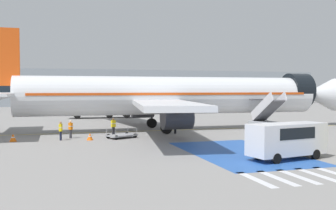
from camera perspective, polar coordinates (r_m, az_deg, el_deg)
name	(u,v)px	position (r m, az deg, el deg)	size (l,w,h in m)	color
ground_plane	(192,130)	(42.83, 3.51, -3.69)	(600.00, 600.00, 0.00)	gray
apron_leadline_yellow	(173,130)	(42.90, 0.70, -3.67)	(0.20, 76.58, 0.01)	gold
apron_stand_patch_blue	(239,153)	(28.39, 10.30, -6.81)	(6.77, 12.45, 0.01)	#2856A8
apron_walkway_bar_0	(256,179)	(20.33, 12.64, -10.50)	(0.44, 3.60, 0.01)	silver
apron_walkway_bar_1	(277,178)	(20.93, 15.55, -10.16)	(0.44, 3.60, 0.01)	silver
apron_walkway_bar_2	(298,176)	(21.59, 18.29, -9.81)	(0.44, 3.60, 0.01)	silver
apron_walkway_bar_3	(317,175)	(22.28, 20.85, -9.47)	(0.44, 3.60, 0.01)	silver
apron_walkway_bar_4	(336,174)	(23.02, 23.25, -9.12)	(0.44, 3.60, 0.01)	silver
airliner	(168,96)	(42.50, -0.07, 1.36)	(43.18, 34.35, 10.40)	silver
boarding_stairs_forward	(268,122)	(42.16, 14.28, -2.46)	(2.26, 5.26, 4.25)	#ADB2BA
fuel_tanker	(103,108)	(61.33, -9.46, -0.38)	(10.67, 3.49, 3.21)	#38383D
service_van_1	(287,138)	(26.28, 16.87, -4.60)	(5.55, 2.79, 2.31)	silver
baggage_cart	(122,135)	(36.21, -6.73, -4.40)	(2.99, 2.47, 0.87)	gray
ground_crew_0	(113,125)	(38.32, -7.93, -2.95)	(0.49, 0.39, 1.70)	#2D2D33
ground_crew_1	(61,130)	(35.68, -15.32, -3.45)	(0.34, 0.48, 1.65)	#191E38
ground_crew_2	(71,128)	(36.92, -13.96, -3.26)	(0.40, 0.49, 1.63)	#2D2D33
ground_crew_3	(175,124)	(39.47, 1.05, -2.81)	(0.47, 0.46, 1.66)	black
traffic_cone_0	(13,138)	(36.17, -21.57, -4.42)	(0.62, 0.62, 0.69)	orange
traffic_cone_1	(90,137)	(35.24, -11.27, -4.51)	(0.57, 0.57, 0.64)	orange
traffic_cone_2	(323,135)	(38.86, 21.61, -4.02)	(0.54, 0.54, 0.60)	orange
terminal_building	(114,88)	(111.94, -7.85, 2.51)	(121.34, 12.10, 9.65)	#89939E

